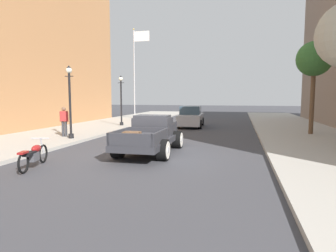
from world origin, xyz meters
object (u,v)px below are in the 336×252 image
object	(u,v)px
hotrod_truck_gunmetal	(152,134)
flagpole	(136,64)
car_background_silver	(191,117)
street_tree_second	(314,60)
street_lamp_near	(70,96)
motorcycle_parked	(34,155)
street_lamp_far	(121,97)
pedestrian_sidewalk_left	(64,120)

from	to	relation	value
hotrod_truck_gunmetal	flagpole	distance (m)	18.70
car_background_silver	street_tree_second	distance (m)	9.47
hotrod_truck_gunmetal	street_lamp_near	xyz separation A→B (m)	(-5.12, 1.83, 1.63)
motorcycle_parked	street_lamp_far	size ratio (longest dim) A/B	0.54
motorcycle_parked	street_tree_second	size ratio (longest dim) A/B	0.38
flagpole	street_tree_second	world-z (taller)	flagpole
street_lamp_far	flagpole	distance (m)	8.46
pedestrian_sidewalk_left	street_tree_second	xyz separation A→B (m)	(13.63, 4.62, 3.42)
street_tree_second	hotrod_truck_gunmetal	bearing A→B (deg)	-138.25
pedestrian_sidewalk_left	street_lamp_near	world-z (taller)	street_lamp_near
street_lamp_near	street_tree_second	bearing A→B (deg)	21.64
motorcycle_parked	hotrod_truck_gunmetal	bearing A→B (deg)	51.09
pedestrian_sidewalk_left	flagpole	world-z (taller)	flagpole
pedestrian_sidewalk_left	motorcycle_parked	bearing A→B (deg)	-64.47
street_lamp_far	street_lamp_near	bearing A→B (deg)	-88.46
car_background_silver	pedestrian_sidewalk_left	size ratio (longest dim) A/B	2.67
motorcycle_parked	street_lamp_near	distance (m)	6.23
street_lamp_far	street_tree_second	size ratio (longest dim) A/B	0.71
car_background_silver	pedestrian_sidewalk_left	xyz separation A→B (m)	(-5.74, -8.29, 0.32)
car_background_silver	flagpole	bearing A→B (deg)	138.17
hotrod_truck_gunmetal	pedestrian_sidewalk_left	world-z (taller)	pedestrian_sidewalk_left
motorcycle_parked	street_tree_second	world-z (taller)	street_tree_second
motorcycle_parked	flagpole	world-z (taller)	flagpole
street_lamp_far	hotrod_truck_gunmetal	bearing A→B (deg)	-59.65
motorcycle_parked	pedestrian_sidewalk_left	distance (m)	6.70
street_tree_second	street_lamp_far	bearing A→B (deg)	170.82
car_background_silver	street_lamp_far	bearing A→B (deg)	-163.36
motorcycle_parked	flagpole	size ratio (longest dim) A/B	0.23
motorcycle_parked	street_lamp_far	distance (m)	13.11
street_lamp_near	street_lamp_far	bearing A→B (deg)	91.54
hotrod_truck_gunmetal	street_lamp_far	size ratio (longest dim) A/B	1.29
car_background_silver	pedestrian_sidewalk_left	bearing A→B (deg)	-124.70
pedestrian_sidewalk_left	street_lamp_near	bearing A→B (deg)	-34.41
street_tree_second	flagpole	bearing A→B (deg)	146.43
pedestrian_sidewalk_left	flagpole	size ratio (longest dim) A/B	0.18
street_lamp_near	street_lamp_far	xyz separation A→B (m)	(-0.19, 7.24, 0.00)
flagpole	car_background_silver	bearing A→B (deg)	-41.83
hotrod_truck_gunmetal	street_lamp_near	size ratio (longest dim) A/B	1.29
street_tree_second	pedestrian_sidewalk_left	bearing A→B (deg)	-161.29
motorcycle_parked	pedestrian_sidewalk_left	world-z (taller)	pedestrian_sidewalk_left
pedestrian_sidewalk_left	hotrod_truck_gunmetal	bearing A→B (deg)	-21.76
car_background_silver	street_lamp_near	size ratio (longest dim) A/B	1.14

